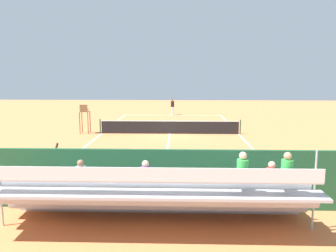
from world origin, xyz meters
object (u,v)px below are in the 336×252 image
tennis_ball_near (155,117)px  line_judge (56,169)px  tennis_net (170,127)px  tennis_ball_far (150,118)px  tennis_racket (163,115)px  tennis_player (172,105)px  umpire_chair (85,116)px  equipment_bag (148,196)px  courtside_bench (203,185)px  bleacher_stand (159,196)px

tennis_ball_near → line_judge: bearing=84.5°
tennis_net → tennis_ball_far: 8.83m
tennis_racket → tennis_player: bearing=-152.3°
tennis_racket → tennis_ball_far: 2.41m
tennis_net → umpire_chair: size_ratio=4.81×
umpire_chair → tennis_player: size_ratio=1.11×
tennis_racket → tennis_net: bearing=95.3°
tennis_net → tennis_racket: 10.71m
tennis_player → tennis_ball_far: size_ratio=29.18×
tennis_player → tennis_ball_far: (2.13, 2.61, -0.98)m
equipment_bag → courtside_bench: bearing=-176.2°
line_judge → umpire_chair: bearing=-79.3°
equipment_bag → line_judge: 3.51m
tennis_net → courtside_bench: 13.36m
tennis_ball_near → courtside_bench: bearing=98.2°
bleacher_stand → umpire_chair: bleacher_stand is taller
tennis_racket → courtside_bench: bearing=96.0°
umpire_chair → courtside_bench: bearing=120.4°
bleacher_stand → umpire_chair: size_ratio=4.23×
bleacher_stand → courtside_bench: bleacher_stand is taller
tennis_net → tennis_ball_near: 9.11m
equipment_bag → line_judge: (3.38, -0.45, 0.84)m
tennis_player → line_judge: bearing=81.2°
courtside_bench → tennis_ball_far: size_ratio=27.27×
tennis_ball_near → line_judge: line_judge is taller
courtside_bench → tennis_ball_near: bearing=-81.8°
bleacher_stand → tennis_ball_far: bearing=-84.6°
tennis_player → line_judge: same height
tennis_player → tennis_racket: size_ratio=3.30×
bleacher_stand → equipment_bag: size_ratio=10.07×
bleacher_stand → courtside_bench: bearing=-123.8°
tennis_net → tennis_ball_near: size_ratio=156.06×
line_judge → tennis_player: bearing=-98.8°
bleacher_stand → tennis_player: 26.54m
umpire_chair → tennis_ball_near: (-4.53, -9.05, -1.28)m
tennis_net → tennis_ball_far: tennis_net is taller
umpire_chair → tennis_net: bearing=-179.0°
bleacher_stand → tennis_racket: bearing=-87.6°
umpire_chair → tennis_player: 12.85m
line_judge → tennis_ball_near: bearing=-95.5°
tennis_racket → tennis_ball_far: (1.17, 2.11, 0.02)m
tennis_ball_near → line_judge: (2.09, 21.89, 0.98)m
bleacher_stand → tennis_ball_near: bearing=-85.8°
equipment_bag → tennis_player: size_ratio=0.47×
tennis_ball_far → courtside_bench: bearing=99.6°
bleacher_stand → tennis_player: size_ratio=4.70×
equipment_bag → tennis_racket: equipment_bag is taller
umpire_chair → tennis_ball_far: bearing=-115.0°
tennis_racket → tennis_ball_near: 1.84m
umpire_chair → tennis_ball_near: umpire_chair is taller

